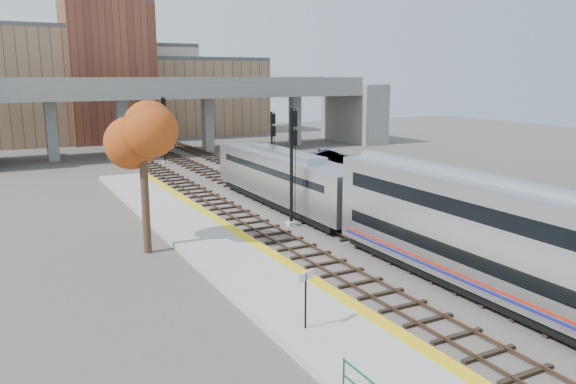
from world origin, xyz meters
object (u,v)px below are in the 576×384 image
signal_mast_mid (272,152)px  car_a (325,163)px  tree (142,140)px  car_c (325,154)px  locomotive (285,178)px  coach (546,255)px  signal_mast_far (164,130)px  car_b (331,157)px  signal_mast_near (292,167)px

signal_mast_mid → car_a: (9.65, 6.98, -2.63)m
tree → car_c: tree is taller
tree → car_a: bearing=39.3°
locomotive → car_a: size_ratio=5.08×
coach → car_c: coach is taller
signal_mast_mid → car_c: signal_mast_mid is taller
locomotive → signal_mast_far: signal_mast_far is taller
locomotive → tree: size_ratio=2.22×
locomotive → coach: (-0.00, -22.61, 0.52)m
coach → car_b: size_ratio=6.81×
signal_mast_mid → car_a: signal_mast_mid is taller
coach → signal_mast_mid: bearing=86.0°
coach → car_b: (14.92, 39.69, -2.15)m
coach → signal_mast_far: (-2.10, 47.72, 0.97)m
car_b → coach: bearing=-143.8°
signal_mast_far → car_c: signal_mast_far is taller
signal_mast_near → tree: bearing=-173.2°
signal_mast_near → car_b: signal_mast_near is taller
locomotive → car_b: bearing=48.9°
car_b → car_c: car_c is taller
tree → signal_mast_mid: bearing=41.5°
tree → car_b: (26.90, 23.27, -5.71)m
signal_mast_mid → signal_mast_far: 19.37m
locomotive → signal_mast_far: (-2.10, 25.11, 1.49)m
locomotive → signal_mast_near: bearing=-112.8°
car_a → car_b: car_a is taller
locomotive → signal_mast_mid: bearing=72.1°
locomotive → signal_mast_near: 5.69m
signal_mast_mid → car_b: 17.11m
car_c → car_a: bearing=-102.5°
signal_mast_far → car_b: signal_mast_far is taller
locomotive → car_c: bearing=51.1°
signal_mast_far → signal_mast_mid: bearing=-77.8°
signal_mast_mid → signal_mast_far: size_ratio=0.91×
coach → tree: 20.63m
signal_mast_far → car_c: size_ratio=1.68×
signal_mast_far → car_a: 18.48m
signal_mast_near → car_c: size_ratio=1.75×
locomotive → car_b: (14.92, 17.08, -1.63)m
locomotive → signal_mast_far: size_ratio=2.56×
signal_mast_far → car_a: signal_mast_far is taller
coach → signal_mast_near: bearing=96.8°
signal_mast_near → car_a: size_ratio=2.07×
signal_mast_near → signal_mast_far: 30.11m
signal_mast_near → signal_mast_mid: 11.93m
coach → car_b: 42.45m
locomotive → tree: bearing=-152.7°
locomotive → signal_mast_far: 25.24m
signal_mast_far → car_a: size_ratio=1.99×
signal_mast_far → car_c: (17.28, -6.31, -3.09)m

